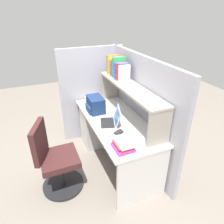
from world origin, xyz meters
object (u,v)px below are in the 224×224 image
object	(u,v)px
backpack	(95,105)
office_chair	(55,162)
laptop	(111,121)
paper_cup	(87,99)
computer_mouse	(119,132)

from	to	relation	value
backpack	office_chair	distance (m)	0.95
laptop	office_chair	distance (m)	0.86
laptop	office_chair	xyz separation A→B (m)	(0.06, -0.77, -0.39)
laptop	backpack	world-z (taller)	backpack
paper_cup	office_chair	world-z (taller)	office_chair
laptop	office_chair	bearing A→B (deg)	-85.26
backpack	computer_mouse	xyz separation A→B (m)	(0.66, 0.07, -0.09)
paper_cup	computer_mouse	bearing A→B (deg)	5.09
laptop	backpack	distance (m)	0.43
computer_mouse	paper_cup	world-z (taller)	paper_cup
backpack	paper_cup	world-z (taller)	backpack
laptop	computer_mouse	bearing A→B (deg)	-1.14
backpack	computer_mouse	world-z (taller)	backpack
laptop	computer_mouse	size ratio (longest dim) A/B	3.61
computer_mouse	paper_cup	xyz separation A→B (m)	(-1.01, -0.09, 0.04)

